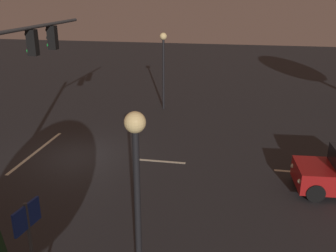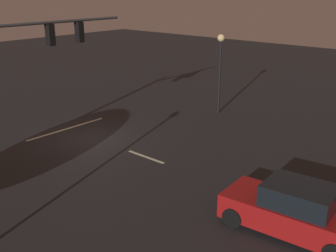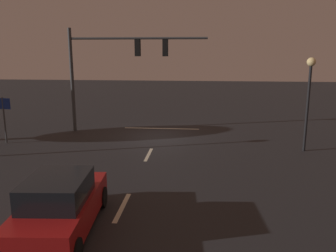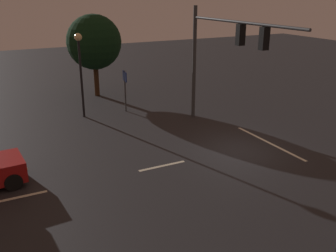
{
  "view_description": "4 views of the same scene",
  "coord_description": "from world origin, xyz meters",
  "px_view_note": "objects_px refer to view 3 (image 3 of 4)",
  "views": [
    {
      "loc": [
        15.23,
        7.13,
        7.2
      ],
      "look_at": [
        -0.44,
        4.24,
        1.53
      ],
      "focal_mm": 40.96,
      "sensor_mm": 36.0,
      "label": 1
    },
    {
      "loc": [
        12.52,
        16.14,
        7.45
      ],
      "look_at": [
        -0.9,
        4.56,
        1.4
      ],
      "focal_mm": 44.0,
      "sensor_mm": 36.0,
      "label": 2
    },
    {
      "loc": [
        -2.49,
        20.48,
        5.09
      ],
      "look_at": [
        -0.95,
        3.72,
        1.43
      ],
      "focal_mm": 36.99,
      "sensor_mm": 36.0,
      "label": 3
    },
    {
      "loc": [
        -13.54,
        10.56,
        7.21
      ],
      "look_at": [
        0.98,
        3.22,
        1.42
      ],
      "focal_mm": 40.57,
      "sensor_mm": 36.0,
      "label": 4
    }
  ],
  "objects_px": {
    "car_approaching": "(60,206)",
    "street_lamp_left_kerb": "(309,86)",
    "traffic_signal_assembly": "(115,60)",
    "route_sign": "(3,110)"
  },
  "relations": [
    {
      "from": "car_approaching",
      "to": "route_sign",
      "type": "height_order",
      "value": "route_sign"
    },
    {
      "from": "traffic_signal_assembly",
      "to": "route_sign",
      "type": "height_order",
      "value": "traffic_signal_assembly"
    },
    {
      "from": "car_approaching",
      "to": "street_lamp_left_kerb",
      "type": "xyz_separation_m",
      "value": [
        -9.35,
        -9.15,
        2.57
      ]
    },
    {
      "from": "car_approaching",
      "to": "route_sign",
      "type": "bearing_deg",
      "value": -53.0
    },
    {
      "from": "car_approaching",
      "to": "traffic_signal_assembly",
      "type": "bearing_deg",
      "value": -83.77
    },
    {
      "from": "street_lamp_left_kerb",
      "to": "car_approaching",
      "type": "bearing_deg",
      "value": 44.38
    },
    {
      "from": "car_approaching",
      "to": "street_lamp_left_kerb",
      "type": "height_order",
      "value": "street_lamp_left_kerb"
    },
    {
      "from": "car_approaching",
      "to": "route_sign",
      "type": "xyz_separation_m",
      "value": [
        6.92,
        -9.19,
        1.08
      ]
    },
    {
      "from": "street_lamp_left_kerb",
      "to": "route_sign",
      "type": "distance_m",
      "value": 16.34
    },
    {
      "from": "street_lamp_left_kerb",
      "to": "traffic_signal_assembly",
      "type": "bearing_deg",
      "value": -17.5
    }
  ]
}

